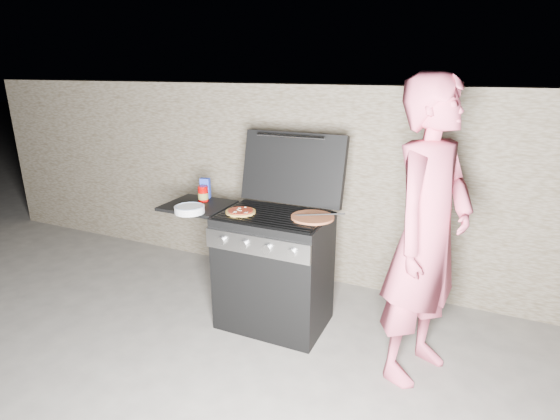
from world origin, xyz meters
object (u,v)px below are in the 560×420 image
at_px(pizza_topped, 241,211).
at_px(sauce_jar, 203,194).
at_px(person, 427,235).
at_px(gas_grill, 245,265).

xyz_separation_m(pizza_topped, sauce_jar, (-0.44, 0.17, 0.04)).
distance_m(sauce_jar, person, 1.78).
distance_m(pizza_topped, person, 1.33).
xyz_separation_m(sauce_jar, person, (1.77, -0.20, -0.00)).
bearing_deg(pizza_topped, gas_grill, 99.86).
xyz_separation_m(gas_grill, person, (1.34, -0.11, 0.51)).
distance_m(gas_grill, person, 1.44).
bearing_deg(sauce_jar, person, -6.52).
height_order(gas_grill, pizza_topped, pizza_topped).
relative_size(gas_grill, person, 0.70).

